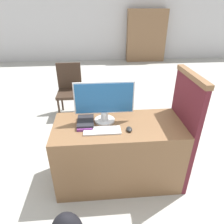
{
  "coord_description": "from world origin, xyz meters",
  "views": [
    {
      "loc": [
        -0.21,
        -1.46,
        1.9
      ],
      "look_at": [
        -0.07,
        0.28,
        0.94
      ],
      "focal_mm": 32.0,
      "sensor_mm": 36.0,
      "label": 1
    }
  ],
  "objects_px": {
    "monitor": "(104,102)",
    "book_stack": "(85,122)",
    "mouse": "(129,129)",
    "keyboard": "(102,131)",
    "far_chair": "(70,87)"
  },
  "relations": [
    {
      "from": "monitor",
      "to": "far_chair",
      "type": "distance_m",
      "value": 1.81
    },
    {
      "from": "keyboard",
      "to": "mouse",
      "type": "relative_size",
      "value": 4.21
    },
    {
      "from": "monitor",
      "to": "book_stack",
      "type": "xyz_separation_m",
      "value": [
        -0.21,
        -0.05,
        -0.21
      ]
    },
    {
      "from": "far_chair",
      "to": "book_stack",
      "type": "bearing_deg",
      "value": -40.95
    },
    {
      "from": "far_chair",
      "to": "keyboard",
      "type": "bearing_deg",
      "value": -36.88
    },
    {
      "from": "monitor",
      "to": "mouse",
      "type": "distance_m",
      "value": 0.38
    },
    {
      "from": "mouse",
      "to": "far_chair",
      "type": "relative_size",
      "value": 0.09
    },
    {
      "from": "monitor",
      "to": "book_stack",
      "type": "distance_m",
      "value": 0.3
    },
    {
      "from": "keyboard",
      "to": "mouse",
      "type": "bearing_deg",
      "value": -2.06
    },
    {
      "from": "monitor",
      "to": "mouse",
      "type": "height_order",
      "value": "monitor"
    },
    {
      "from": "keyboard",
      "to": "far_chair",
      "type": "bearing_deg",
      "value": 106.24
    },
    {
      "from": "monitor",
      "to": "mouse",
      "type": "relative_size",
      "value": 7.0
    },
    {
      "from": "monitor",
      "to": "far_chair",
      "type": "xyz_separation_m",
      "value": [
        -0.57,
        1.65,
        -0.48
      ]
    },
    {
      "from": "monitor",
      "to": "mouse",
      "type": "xyz_separation_m",
      "value": [
        0.24,
        -0.21,
        -0.21
      ]
    },
    {
      "from": "keyboard",
      "to": "book_stack",
      "type": "bearing_deg",
      "value": 138.98
    }
  ]
}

